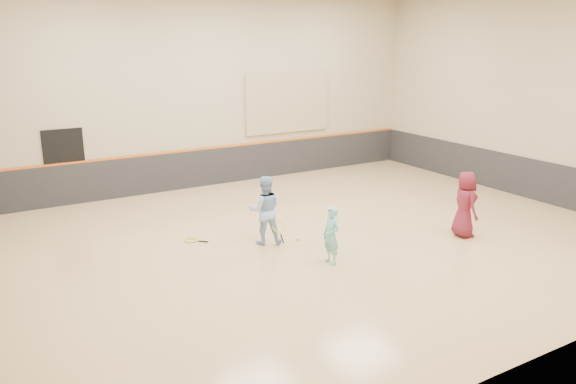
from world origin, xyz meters
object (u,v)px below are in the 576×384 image
young_man (465,204)px  spare_racket (191,240)px  girl (331,236)px  instructor (265,210)px

young_man → spare_racket: 6.61m
girl → spare_racket: size_ratio=1.75×
girl → young_man: (3.75, -0.22, 0.17)m
instructor → spare_racket: (-1.45, 1.02, -0.80)m
young_man → spare_racket: bearing=78.5°
girl → young_man: size_ratio=0.78×
instructor → young_man: instructor is taller
instructor → girl: bearing=132.0°
girl → young_man: bearing=83.2°
young_man → instructor: bearing=81.3°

